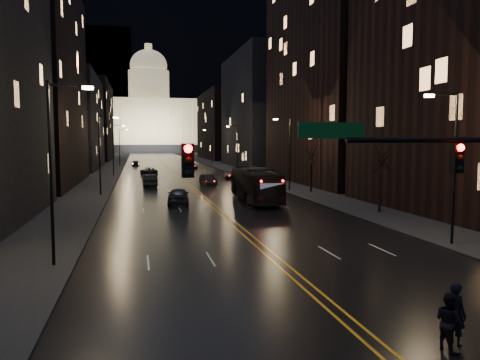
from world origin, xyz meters
TOP-DOWN VIEW (x-y plane):
  - ground at (0.00, 0.00)m, footprint 900.00×900.00m
  - road at (0.00, 130.00)m, footprint 20.00×320.00m
  - sidewalk_left at (-14.00, 130.00)m, footprint 8.00×320.00m
  - sidewalk_right at (14.00, 130.00)m, footprint 8.00×320.00m
  - center_line at (0.00, 130.00)m, footprint 0.62×320.00m
  - building_left_mid at (-21.00, 54.00)m, footprint 12.00×30.00m
  - building_left_far at (-21.00, 92.00)m, footprint 12.00×34.00m
  - building_left_dist at (-21.00, 140.00)m, footprint 12.00×40.00m
  - building_right_tall at (21.00, 50.00)m, footprint 12.00×30.00m
  - building_right_mid at (21.00, 92.00)m, footprint 12.00×34.00m
  - building_right_dist at (21.00, 140.00)m, footprint 12.00×40.00m
  - mountain_ridge at (40.00, 380.00)m, footprint 520.00×60.00m
  - capitol at (0.00, 250.00)m, footprint 90.00×50.00m
  - streetlamp_right_near at (10.81, 10.00)m, footprint 2.13×0.25m
  - streetlamp_left_near at (-10.81, 10.00)m, footprint 2.13×0.25m
  - streetlamp_right_mid at (10.81, 40.00)m, footprint 2.13×0.25m
  - streetlamp_left_mid at (-10.81, 40.00)m, footprint 2.13×0.25m
  - streetlamp_right_far at (10.81, 70.00)m, footprint 2.13×0.25m
  - streetlamp_left_far at (-10.81, 70.00)m, footprint 2.13×0.25m
  - streetlamp_right_dist at (10.81, 100.00)m, footprint 2.13×0.25m
  - streetlamp_left_dist at (-10.81, 100.00)m, footprint 2.13×0.25m
  - tree_right_mid at (13.00, 22.00)m, footprint 2.40×2.40m
  - tree_right_far at (13.00, 38.00)m, footprint 2.40×2.40m
  - bus at (4.69, 31.92)m, footprint 3.36×12.55m
  - oncoming_car_a at (-3.15, 31.29)m, footprint 2.45×5.17m
  - oncoming_car_b at (-5.36, 49.64)m, footprint 1.91×5.03m
  - oncoming_car_c at (-5.02, 70.10)m, footprint 3.17×5.62m
  - oncoming_car_d at (-7.37, 101.33)m, footprint 1.99×4.70m
  - receding_car_a at (2.50, 49.74)m, footprint 1.92×4.64m
  - receding_car_b at (7.51, 59.16)m, footprint 2.32×4.56m
  - receding_car_c at (4.32, 86.34)m, footprint 2.58×5.15m
  - receding_car_d at (7.29, 119.23)m, footprint 2.41×4.95m
  - pedestrian_a at (2.38, -1.69)m, footprint 0.61×0.79m
  - pedestrian_b at (1.92, -2.00)m, footprint 0.61×0.92m

SIDE VIEW (x-z plane):
  - ground at x=0.00m, z-range 0.00..0.00m
  - road at x=0.00m, z-range 0.00..0.02m
  - center_line at x=0.00m, z-range 0.02..0.03m
  - sidewalk_left at x=-14.00m, z-range 0.00..0.16m
  - sidewalk_right at x=14.00m, z-range 0.00..0.16m
  - oncoming_car_d at x=-7.37m, z-range 0.00..1.35m
  - receding_car_d at x=7.29m, z-range 0.00..1.36m
  - receding_car_c at x=4.32m, z-range 0.00..1.44m
  - oncoming_car_c at x=-5.02m, z-range 0.00..1.48m
  - receding_car_b at x=7.51m, z-range 0.00..1.49m
  - receding_car_a at x=2.50m, z-range 0.00..1.49m
  - oncoming_car_b at x=-5.36m, z-range 0.00..1.64m
  - oncoming_car_a at x=-3.15m, z-range 0.00..1.71m
  - pedestrian_b at x=1.92m, z-range 0.00..1.75m
  - pedestrian_a at x=2.38m, z-range 0.00..1.93m
  - bus at x=4.69m, z-range 0.00..3.47m
  - tree_right_mid at x=13.00m, z-range 1.20..7.85m
  - tree_right_far at x=13.00m, z-range 1.20..7.85m
  - streetlamp_right_near at x=10.81m, z-range 0.58..9.58m
  - streetlamp_left_near at x=-10.81m, z-range 0.58..9.58m
  - streetlamp_right_mid at x=10.81m, z-range 0.58..9.58m
  - streetlamp_left_mid at x=-10.81m, z-range 0.58..9.58m
  - streetlamp_right_far at x=10.81m, z-range 0.58..9.58m
  - streetlamp_left_far at x=-10.81m, z-range 0.58..9.58m
  - streetlamp_right_dist at x=10.81m, z-range 0.58..9.58m
  - streetlamp_left_dist at x=-10.81m, z-range 0.58..9.58m
  - building_left_far at x=-21.00m, z-range 0.00..20.00m
  - building_right_dist at x=21.00m, z-range 0.00..22.00m
  - building_left_dist at x=-21.00m, z-range 0.00..24.00m
  - building_right_mid at x=21.00m, z-range 0.00..26.00m
  - building_left_mid at x=-21.00m, z-range 0.00..28.00m
  - capitol at x=0.00m, z-range -12.10..46.40m
  - building_right_tall at x=21.00m, z-range 0.00..38.00m
  - mountain_ridge at x=40.00m, z-range 0.00..130.00m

